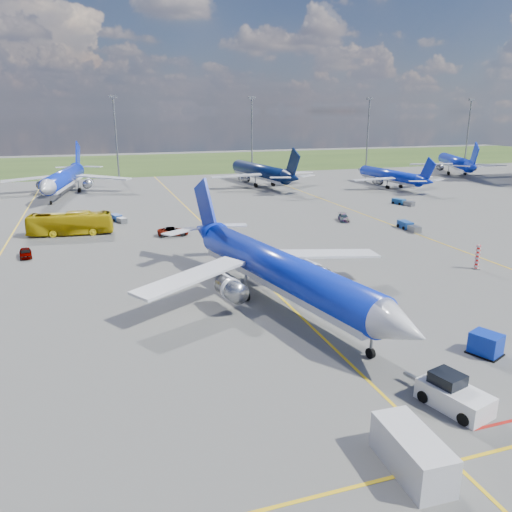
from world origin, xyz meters
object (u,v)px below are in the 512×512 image
object	(u,v)px
bg_jet_ne	(389,187)
baggage_tug_e	(402,202)
warning_post	(477,257)
uld_container	(486,344)
service_car_a	(25,253)
baggage_tug_c	(118,218)
bg_jet_ene	(454,174)
baggage_tug_w	(408,226)
bg_jet_n	(260,185)
service_car_b	(173,231)
main_airliner	(279,304)
pushback_tug	(453,394)
service_car_c	(344,217)
apron_bus	(70,224)
service_van	(412,453)
bg_jet_nnw	(66,194)

from	to	relation	value
bg_jet_ne	baggage_tug_e	distance (m)	24.79
warning_post	uld_container	bearing A→B (deg)	-129.66
service_car_a	baggage_tug_c	bearing A→B (deg)	49.36
uld_container	bg_jet_ene	bearing A→B (deg)	29.02
baggage_tug_w	bg_jet_n	bearing A→B (deg)	100.57
service_car_b	baggage_tug_e	world-z (taller)	service_car_b
main_airliner	service_car_b	xyz separation A→B (m)	(-5.41, 31.64, 0.66)
pushback_tug	baggage_tug_w	distance (m)	51.68
bg_jet_n	service_car_c	size ratio (longest dim) A/B	9.60
pushback_tug	service_car_b	xyz separation A→B (m)	(-9.74, 51.92, -0.20)
service_car_b	service_car_c	xyz separation A→B (m)	(30.01, 1.46, -0.07)
baggage_tug_w	baggage_tug_e	world-z (taller)	baggage_tug_w
bg_jet_ene	service_car_c	bearing A→B (deg)	61.98
apron_bus	service_car_c	world-z (taller)	apron_bus
main_airliner	service_car_b	bearing A→B (deg)	87.65
service_van	service_car_a	world-z (taller)	service_van
warning_post	uld_container	world-z (taller)	warning_post
service_van	service_car_a	distance (m)	55.68
warning_post	service_van	world-z (taller)	warning_post
bg_jet_n	main_airliner	bearing A→B (deg)	65.41
bg_jet_nnw	service_van	bearing A→B (deg)	-68.65
warning_post	service_car_b	world-z (taller)	warning_post
service_van	baggage_tug_c	xyz separation A→B (m)	(-11.09, 69.64, -0.61)
uld_container	service_car_b	bearing A→B (deg)	87.16
baggage_tug_c	baggage_tug_e	size ratio (longest dim) A/B	0.97
bg_jet_n	service_car_a	xyz separation A→B (m)	(-50.22, -53.01, 0.62)
bg_jet_n	service_car_a	size ratio (longest dim) A/B	10.77
bg_jet_ne	main_airliner	distance (m)	85.24
service_car_b	bg_jet_ne	bearing A→B (deg)	-57.71
service_car_c	baggage_tug_w	size ratio (longest dim) A/B	0.77
bg_jet_nnw	pushback_tug	xyz separation A→B (m)	(26.96, -99.35, 0.86)
uld_container	service_car_a	xyz separation A→B (m)	(-37.37, 40.72, -0.25)
bg_jet_ne	uld_container	size ratio (longest dim) A/B	14.61
service_car_c	baggage_tug_e	world-z (taller)	service_car_c
warning_post	apron_bus	xyz separation A→B (m)	(-47.20, 33.87, 0.26)
service_car_b	service_car_c	bearing A→B (deg)	-84.48
uld_container	baggage_tug_e	size ratio (longest dim) A/B	0.43
baggage_tug_w	warning_post	bearing A→B (deg)	-98.91
service_car_c	baggage_tug_c	distance (m)	39.33
main_airliner	baggage_tug_w	distance (m)	39.35
bg_jet_ene	service_van	size ratio (longest dim) A/B	7.76
main_airliner	bg_jet_nnw	bearing A→B (deg)	93.92
bg_jet_nnw	service_car_b	xyz separation A→B (m)	(17.22, -47.43, 0.66)
bg_jet_ne	service_van	world-z (taller)	bg_jet_ne
baggage_tug_c	bg_jet_nnw	bearing A→B (deg)	85.81
main_airliner	apron_bus	bearing A→B (deg)	106.72
bg_jet_n	baggage_tug_e	xyz separation A→B (m)	(18.89, -35.29, 0.51)
bg_jet_n	service_car_b	world-z (taller)	bg_jet_n
uld_container	pushback_tug	bearing A→B (deg)	-167.48
bg_jet_n	baggage_tug_w	world-z (taller)	bg_jet_n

